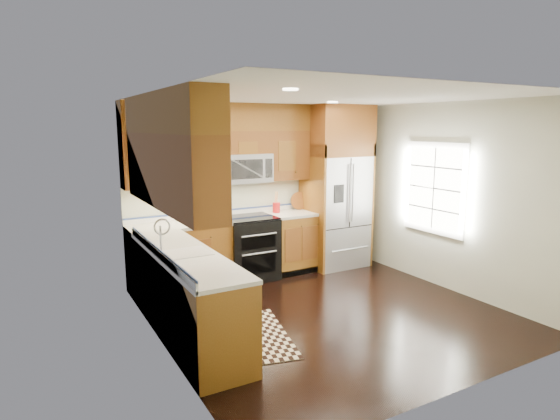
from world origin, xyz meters
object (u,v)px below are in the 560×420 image
range (249,248)px  utensil_crock (276,205)px  knife_block (212,212)px  refrigerator (336,187)px  rug (251,336)px

range → utensil_crock: size_ratio=2.87×
knife_block → utensil_crock: utensil_crock is taller
range → knife_block: 0.80m
refrigerator → utensil_crock: refrigerator is taller
range → rug: bearing=-115.4°
refrigerator → rug: bearing=-143.7°
range → utensil_crock: 0.81m
utensil_crock → range: bearing=-164.8°
range → rug: 2.05m
range → rug: size_ratio=0.72×
range → refrigerator: (1.55, -0.04, 0.83)m
refrigerator → rug: 3.26m
range → knife_block: (-0.53, 0.15, 0.58)m
range → utensil_crock: bearing=15.2°
utensil_crock → rug: bearing=-125.6°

